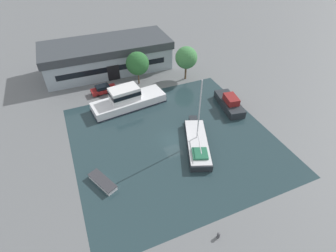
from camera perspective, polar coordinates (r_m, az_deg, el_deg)
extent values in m
plane|color=slate|center=(39.88, 1.20, -2.92)|extent=(440.00, 440.00, 0.00)
cube|color=#23383D|center=(39.88, 1.20, -2.91)|extent=(29.39, 28.56, 0.01)
cube|color=#99A8B2|center=(59.19, -12.98, 13.99)|extent=(25.82, 10.81, 4.52)
cube|color=#383D42|center=(57.99, -13.43, 16.69)|extent=(26.59, 11.13, 1.55)
cube|color=black|center=(54.87, -11.75, 11.25)|extent=(2.40, 0.10, 3.17)
cube|color=black|center=(54.46, -11.88, 12.09)|extent=(21.80, 0.40, 1.13)
cylinder|color=brown|center=(53.00, -6.42, 10.47)|extent=(0.26, 0.26, 2.65)
sphere|color=#28602D|center=(51.62, -6.66, 13.36)|extent=(4.43, 4.43, 4.43)
cylinder|color=brown|center=(54.35, 3.85, 11.64)|extent=(0.38, 0.38, 3.02)
sphere|color=#428447|center=(52.96, 4.00, 14.63)|extent=(4.33, 4.33, 4.33)
cube|color=maroon|center=(51.46, -13.80, 7.66)|extent=(4.87, 2.33, 0.71)
cube|color=black|center=(51.10, -14.11, 8.22)|extent=(2.60, 1.88, 0.61)
cube|color=black|center=(51.35, -12.79, 8.58)|extent=(0.19, 1.49, 0.49)
cylinder|color=black|center=(52.62, -12.51, 8.21)|extent=(0.62, 0.26, 0.60)
cylinder|color=black|center=(51.24, -11.90, 7.38)|extent=(0.62, 0.26, 0.60)
cylinder|color=black|center=(52.09, -15.54, 7.30)|extent=(0.62, 0.26, 0.60)
cylinder|color=black|center=(50.69, -15.01, 6.44)|extent=(0.62, 0.26, 0.60)
cube|color=#23282D|center=(38.65, 6.37, -3.85)|extent=(6.33, 10.34, 1.04)
cube|color=#23282D|center=(42.81, 5.49, 1.28)|extent=(1.68, 1.60, 1.04)
cube|color=silver|center=(38.27, 6.43, -3.24)|extent=(6.08, 9.92, 0.08)
cylinder|color=silver|center=(35.77, 6.84, 3.24)|extent=(0.16, 0.16, 9.57)
cylinder|color=silver|center=(36.42, 6.84, -3.52)|extent=(1.71, 4.21, 0.12)
cube|color=#236647|center=(36.21, 6.97, -5.96)|extent=(2.73, 2.79, 0.30)
cube|color=white|center=(46.80, -8.50, 5.15)|extent=(13.21, 5.63, 1.55)
cube|color=black|center=(47.16, -8.43, 4.51)|extent=(13.34, 5.72, 0.18)
cube|color=white|center=(45.58, -9.47, 6.89)|extent=(5.19, 3.53, 2.27)
cube|color=black|center=(45.46, -9.50, 7.13)|extent=(5.29, 3.63, 0.73)
cube|color=silver|center=(34.93, -14.02, -11.77)|extent=(2.98, 4.37, 0.64)
cube|color=#333338|center=(34.66, -14.12, -11.40)|extent=(3.12, 4.55, 0.08)
cube|color=#23282D|center=(47.36, 13.15, 4.75)|extent=(3.90, 7.90, 1.30)
cube|color=maroon|center=(46.37, 13.60, 5.65)|extent=(2.36, 3.29, 1.12)
cylinder|color=#47474C|center=(30.63, 10.89, -22.44)|extent=(0.32, 0.32, 0.48)
sphere|color=#47474C|center=(30.34, 10.97, -22.14)|extent=(0.36, 0.36, 0.36)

